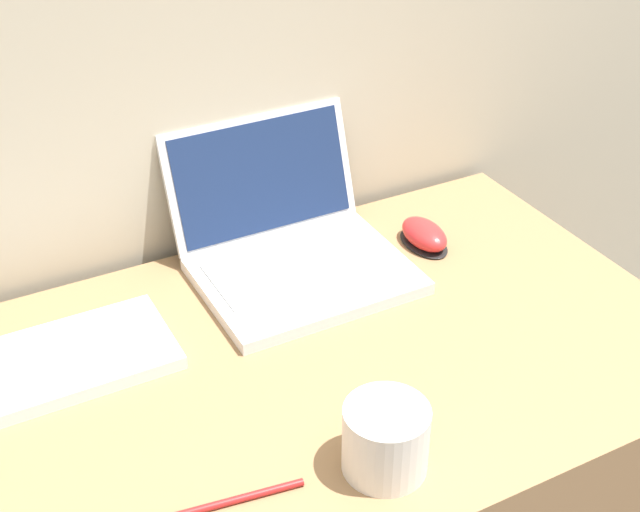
{
  "coord_description": "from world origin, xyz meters",
  "views": [
    {
      "loc": [
        -0.46,
        -0.52,
        1.52
      ],
      "look_at": [
        0.05,
        0.45,
        0.81
      ],
      "focal_mm": 50.0,
      "sensor_mm": 36.0,
      "label": 1
    }
  ],
  "objects_px": {
    "external_keyboard": "(19,375)",
    "drink_cup": "(386,438)",
    "pen": "(237,500)",
    "laptop": "(290,243)",
    "computer_mouse": "(424,235)"
  },
  "relations": [
    {
      "from": "external_keyboard",
      "to": "drink_cup",
      "type": "bearing_deg",
      "value": -45.91
    },
    {
      "from": "external_keyboard",
      "to": "pen",
      "type": "distance_m",
      "value": 0.37
    },
    {
      "from": "laptop",
      "to": "drink_cup",
      "type": "bearing_deg",
      "value": -102.04
    },
    {
      "from": "laptop",
      "to": "pen",
      "type": "distance_m",
      "value": 0.49
    },
    {
      "from": "drink_cup",
      "to": "computer_mouse",
      "type": "relative_size",
      "value": 0.97
    },
    {
      "from": "laptop",
      "to": "drink_cup",
      "type": "xyz_separation_m",
      "value": [
        -0.09,
        -0.44,
        0.0
      ]
    },
    {
      "from": "laptop",
      "to": "external_keyboard",
      "type": "xyz_separation_m",
      "value": [
        -0.44,
        -0.08,
        -0.03
      ]
    },
    {
      "from": "pen",
      "to": "laptop",
      "type": "bearing_deg",
      "value": 56.39
    },
    {
      "from": "drink_cup",
      "to": "computer_mouse",
      "type": "distance_m",
      "value": 0.5
    },
    {
      "from": "computer_mouse",
      "to": "external_keyboard",
      "type": "distance_m",
      "value": 0.67
    },
    {
      "from": "computer_mouse",
      "to": "pen",
      "type": "bearing_deg",
      "value": -143.78
    },
    {
      "from": "laptop",
      "to": "external_keyboard",
      "type": "distance_m",
      "value": 0.45
    },
    {
      "from": "external_keyboard",
      "to": "pen",
      "type": "height_order",
      "value": "external_keyboard"
    },
    {
      "from": "laptop",
      "to": "external_keyboard",
      "type": "bearing_deg",
      "value": -170.04
    },
    {
      "from": "external_keyboard",
      "to": "computer_mouse",
      "type": "bearing_deg",
      "value": 2.77
    }
  ]
}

